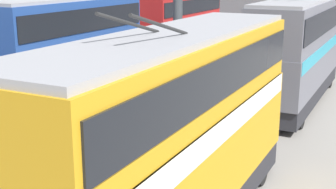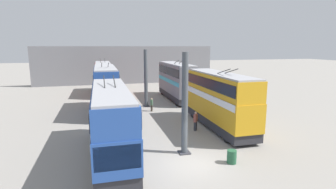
{
  "view_description": "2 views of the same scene",
  "coord_description": "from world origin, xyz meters",
  "px_view_note": "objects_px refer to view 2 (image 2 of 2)",
  "views": [
    {
      "loc": [
        -2.64,
        -9.53,
        6.46
      ],
      "look_at": [
        13.43,
        -1.44,
        1.71
      ],
      "focal_mm": 50.0,
      "sensor_mm": 36.0,
      "label": 1
    },
    {
      "loc": [
        -14.9,
        5.68,
        7.54
      ],
      "look_at": [
        8.23,
        -0.47,
        3.13
      ],
      "focal_mm": 28.0,
      "sensor_mm": 36.0,
      "label": 2
    }
  ],
  "objects_px": {
    "bus_right_far": "(103,76)",
    "oil_drum": "(232,157)",
    "bus_right_near": "(112,118)",
    "person_by_left_row": "(195,120)",
    "bus_left_near": "(219,97)",
    "person_aisle_midway": "(152,104)",
    "bus_left_far": "(176,79)",
    "bus_right_mid": "(106,87)"
  },
  "relations": [
    {
      "from": "person_by_left_row",
      "to": "oil_drum",
      "type": "xyz_separation_m",
      "value": [
        -6.99,
        0.12,
        -0.49
      ]
    },
    {
      "from": "bus_left_near",
      "to": "bus_right_far",
      "type": "xyz_separation_m",
      "value": [
        21.22,
        9.96,
        -0.08
      ]
    },
    {
      "from": "bus_left_far",
      "to": "bus_right_far",
      "type": "xyz_separation_m",
      "value": [
        7.26,
        9.96,
        -0.1
      ]
    },
    {
      "from": "bus_left_near",
      "to": "bus_right_near",
      "type": "relative_size",
      "value": 0.98
    },
    {
      "from": "bus_left_far",
      "to": "bus_right_near",
      "type": "xyz_separation_m",
      "value": [
        -18.1,
        9.96,
        -0.22
      ]
    },
    {
      "from": "bus_right_far",
      "to": "person_by_left_row",
      "type": "xyz_separation_m",
      "value": [
        -21.45,
        -7.58,
        -1.91
      ]
    },
    {
      "from": "oil_drum",
      "to": "bus_right_near",
      "type": "bearing_deg",
      "value": 67.54
    },
    {
      "from": "bus_right_far",
      "to": "oil_drum",
      "type": "bearing_deg",
      "value": -165.32
    },
    {
      "from": "bus_left_near",
      "to": "person_aisle_midway",
      "type": "bearing_deg",
      "value": 31.39
    },
    {
      "from": "bus_left_near",
      "to": "bus_right_near",
      "type": "bearing_deg",
      "value": 112.55
    },
    {
      "from": "person_aisle_midway",
      "to": "bus_left_near",
      "type": "bearing_deg",
      "value": 142.82
    },
    {
      "from": "bus_left_far",
      "to": "person_aisle_midway",
      "type": "height_order",
      "value": "bus_left_far"
    },
    {
      "from": "bus_right_near",
      "to": "bus_right_far",
      "type": "height_order",
      "value": "bus_right_far"
    },
    {
      "from": "person_by_left_row",
      "to": "bus_left_far",
      "type": "bearing_deg",
      "value": -55.87
    },
    {
      "from": "bus_right_far",
      "to": "oil_drum",
      "type": "height_order",
      "value": "bus_right_far"
    },
    {
      "from": "person_aisle_midway",
      "to": "oil_drum",
      "type": "xyz_separation_m",
      "value": [
        -15.09,
        -2.3,
        -0.39
      ]
    },
    {
      "from": "bus_left_near",
      "to": "person_aisle_midway",
      "type": "height_order",
      "value": "bus_left_near"
    },
    {
      "from": "bus_right_far",
      "to": "person_by_left_row",
      "type": "relative_size",
      "value": 5.65
    },
    {
      "from": "bus_left_near",
      "to": "bus_right_mid",
      "type": "bearing_deg",
      "value": 48.85
    },
    {
      "from": "bus_left_far",
      "to": "bus_right_near",
      "type": "distance_m",
      "value": 20.66
    },
    {
      "from": "bus_right_near",
      "to": "bus_right_far",
      "type": "bearing_deg",
      "value": -0.0
    },
    {
      "from": "person_aisle_midway",
      "to": "bus_left_far",
      "type": "bearing_deg",
      "value": -106.86
    },
    {
      "from": "bus_left_near",
      "to": "bus_left_far",
      "type": "xyz_separation_m",
      "value": [
        13.96,
        0.0,
        0.02
      ]
    },
    {
      "from": "person_aisle_midway",
      "to": "bus_right_far",
      "type": "bearing_deg",
      "value": -47.46
    },
    {
      "from": "bus_right_near",
      "to": "person_by_left_row",
      "type": "bearing_deg",
      "value": -62.72
    },
    {
      "from": "person_aisle_midway",
      "to": "bus_right_mid",
      "type": "bearing_deg",
      "value": 12.29
    },
    {
      "from": "bus_right_mid",
      "to": "oil_drum",
      "type": "distance_m",
      "value": 17.76
    },
    {
      "from": "bus_right_near",
      "to": "bus_right_mid",
      "type": "bearing_deg",
      "value": 0.0
    },
    {
      "from": "bus_right_mid",
      "to": "person_aisle_midway",
      "type": "height_order",
      "value": "bus_right_mid"
    },
    {
      "from": "bus_left_near",
      "to": "bus_left_far",
      "type": "relative_size",
      "value": 0.95
    },
    {
      "from": "bus_right_near",
      "to": "person_by_left_row",
      "type": "height_order",
      "value": "bus_right_near"
    },
    {
      "from": "bus_right_far",
      "to": "person_by_left_row",
      "type": "bearing_deg",
      "value": -160.55
    },
    {
      "from": "bus_right_mid",
      "to": "person_by_left_row",
      "type": "distance_m",
      "value": 11.89
    },
    {
      "from": "bus_left_far",
      "to": "oil_drum",
      "type": "xyz_separation_m",
      "value": [
        -21.18,
        2.51,
        -2.51
      ]
    },
    {
      "from": "person_by_left_row",
      "to": "oil_drum",
      "type": "relative_size",
      "value": 2.0
    },
    {
      "from": "bus_right_far",
      "to": "oil_drum",
      "type": "xyz_separation_m",
      "value": [
        -28.44,
        -7.45,
        -2.41
      ]
    },
    {
      "from": "bus_right_mid",
      "to": "bus_right_far",
      "type": "relative_size",
      "value": 0.97
    },
    {
      "from": "bus_right_near",
      "to": "bus_left_far",
      "type": "bearing_deg",
      "value": -28.82
    },
    {
      "from": "bus_right_far",
      "to": "bus_right_mid",
      "type": "bearing_deg",
      "value": 180.0
    },
    {
      "from": "bus_right_near",
      "to": "person_aisle_midway",
      "type": "height_order",
      "value": "bus_right_near"
    },
    {
      "from": "bus_left_far",
      "to": "bus_right_near",
      "type": "bearing_deg",
      "value": 151.18
    },
    {
      "from": "bus_left_near",
      "to": "person_aisle_midway",
      "type": "distance_m",
      "value": 9.46
    }
  ]
}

